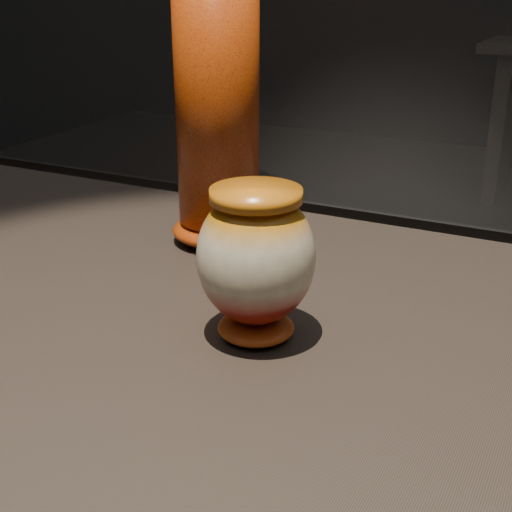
# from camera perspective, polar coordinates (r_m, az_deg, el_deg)

# --- Properties ---
(main_vase) EXTENTS (0.16, 0.16, 0.17)m
(main_vase) POSITION_cam_1_polar(r_m,az_deg,el_deg) (0.74, 0.00, -0.22)
(main_vase) COLOR maroon
(main_vase) RESTS_ON display_plinth
(tall_vase) EXTENTS (0.15, 0.15, 0.44)m
(tall_vase) POSITION_cam_1_polar(r_m,az_deg,el_deg) (0.99, -3.13, 12.74)
(tall_vase) COLOR #AC410B
(tall_vase) RESTS_ON display_plinth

